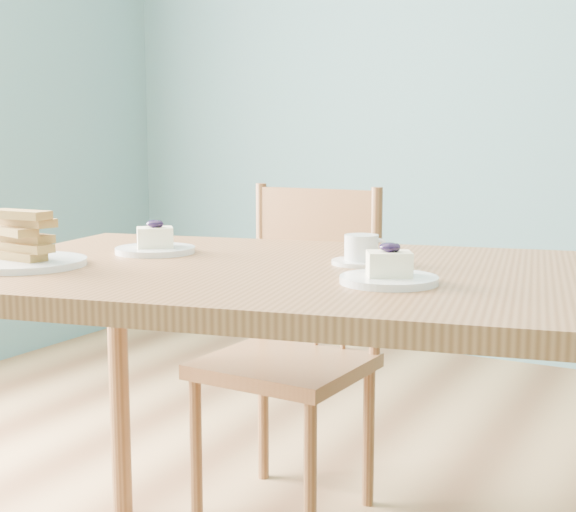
{
  "coord_description": "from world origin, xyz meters",
  "views": [
    {
      "loc": [
        0.43,
        -1.2,
        1.02
      ],
      "look_at": [
        -0.36,
        0.24,
        0.79
      ],
      "focal_mm": 50.0,
      "sensor_mm": 36.0,
      "label": 1
    }
  ],
  "objects": [
    {
      "name": "coffee_cup",
      "position": [
        -0.21,
        0.28,
        0.8
      ],
      "size": [
        0.12,
        0.12,
        0.06
      ],
      "rotation": [
        0.0,
        0.0,
        0.27
      ],
      "color": "silver",
      "rests_on": "dining_table"
    },
    {
      "name": "dining_table",
      "position": [
        -0.25,
        0.19,
        0.7
      ],
      "size": [
        1.58,
        1.09,
        0.78
      ],
      "rotation": [
        0.0,
        0.0,
        0.2
      ],
      "color": "brown",
      "rests_on": "ground"
    },
    {
      "name": "dining_chair",
      "position": [
        -0.58,
        0.68,
        0.46
      ],
      "size": [
        0.43,
        0.41,
        0.9
      ],
      "rotation": [
        0.0,
        0.0,
        -0.05
      ],
      "color": "brown",
      "rests_on": "ground"
    },
    {
      "name": "cheesecake_plate_far",
      "position": [
        -0.68,
        0.21,
        0.79
      ],
      "size": [
        0.18,
        0.18,
        0.07
      ],
      "rotation": [
        0.0,
        0.0,
        0.7
      ],
      "color": "silver",
      "rests_on": "dining_table"
    },
    {
      "name": "cheesecake_plate_near",
      "position": [
        -0.08,
        0.1,
        0.79
      ],
      "size": [
        0.17,
        0.17,
        0.07
      ],
      "rotation": [
        0.0,
        0.0,
        0.51
      ],
      "color": "silver",
      "rests_on": "dining_table"
    },
    {
      "name": "biscotti_plate",
      "position": [
        -0.79,
        -0.07,
        0.81
      ],
      "size": [
        0.24,
        0.24,
        0.11
      ],
      "rotation": [
        0.0,
        0.0,
        0.0
      ],
      "color": "silver",
      "rests_on": "dining_table"
    }
  ]
}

